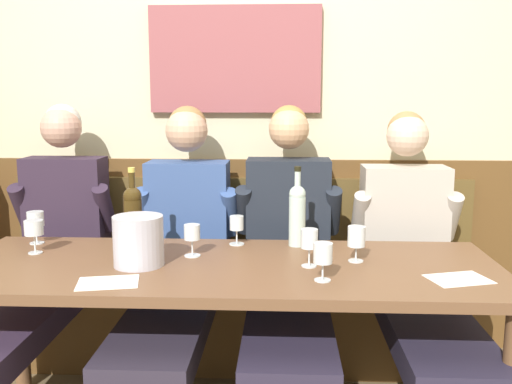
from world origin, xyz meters
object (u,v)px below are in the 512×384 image
object	(u,v)px
wine_glass_mid_left	(323,254)
wine_glass_near_bucket	(34,229)
person_center_right_seat	(40,259)
ice_bucket	(138,241)
wine_glass_right_end	(356,238)
wine_glass_center_front	(192,234)
wine_glass_left_end	(36,221)
person_right_seat	(178,257)
wine_glass_center_rear	(309,240)
person_center_left_seat	(417,265)
dining_table	(225,283)
wine_bottle_amber_mid	(297,213)
person_left_seat	(288,261)
wine_bottle_green_tall	(133,215)
wall_bench	(239,308)
wine_glass_mid_right	(237,225)

from	to	relation	value
wine_glass_mid_left	wine_glass_near_bucket	size ratio (longest dim) A/B	0.98
person_center_right_seat	wine_glass_mid_left	world-z (taller)	person_center_right_seat
ice_bucket	wine_glass_right_end	xyz separation A→B (m)	(0.85, 0.09, -0.00)
wine_glass_center_front	wine_glass_left_end	distance (m)	0.74
person_right_seat	ice_bucket	distance (m)	0.42
wine_glass_center_rear	person_center_right_seat	bearing A→B (deg)	164.43
person_center_left_seat	wine_glass_near_bucket	size ratio (longest dim) A/B	9.28
wine_glass_right_end	person_center_right_seat	bearing A→B (deg)	169.46
dining_table	person_center_left_seat	size ratio (longest dim) A/B	1.65
person_right_seat	wine_glass_center_rear	bearing A→B (deg)	-31.87
wine_glass_left_end	wine_glass_center_rear	bearing A→B (deg)	-13.55
person_right_seat	wine_glass_center_front	bearing A→B (deg)	-65.74
ice_bucket	dining_table	bearing A→B (deg)	6.24
person_right_seat	person_center_left_seat	world-z (taller)	person_right_seat
ice_bucket	wine_glass_center_front	bearing A→B (deg)	36.42
wine_bottle_amber_mid	person_left_seat	bearing A→B (deg)	130.04
person_center_right_seat	wine_glass_left_end	world-z (taller)	person_center_right_seat
wine_bottle_green_tall	wine_glass_near_bucket	bearing A→B (deg)	-167.09
dining_table	person_center_right_seat	distance (m)	0.94
person_center_left_seat	ice_bucket	bearing A→B (deg)	-162.35
person_left_seat	wine_glass_center_rear	xyz separation A→B (m)	(0.08, -0.35, 0.19)
ice_bucket	wine_glass_center_rear	distance (m)	0.66
wine_bottle_amber_mid	wine_glass_near_bucket	bearing A→B (deg)	-170.71
wall_bench	wine_glass_left_end	world-z (taller)	wall_bench
wine_bottle_green_tall	wine_glass_right_end	bearing A→B (deg)	-8.81
person_center_right_seat	wine_bottle_amber_mid	bearing A→B (deg)	-1.35
wine_bottle_green_tall	wine_bottle_amber_mid	bearing A→B (deg)	7.22
ice_bucket	wine_glass_right_end	bearing A→B (deg)	6.35
wine_bottle_green_tall	wine_glass_center_rear	bearing A→B (deg)	-16.62
wine_glass_mid_right	wine_glass_left_end	xyz separation A→B (m)	(-0.89, -0.03, 0.02)
wine_glass_mid_left	wine_glass_left_end	xyz separation A→B (m)	(-1.24, 0.46, 0.01)
dining_table	ice_bucket	world-z (taller)	ice_bucket
person_right_seat	person_left_seat	xyz separation A→B (m)	(0.50, -0.01, -0.01)
person_right_seat	person_left_seat	bearing A→B (deg)	-0.86
wine_glass_center_front	wine_glass_near_bucket	distance (m)	0.66
wall_bench	wine_glass_near_bucket	distance (m)	1.13
wine_bottle_green_tall	wine_glass_left_end	distance (m)	0.46
person_center_right_seat	wine_glass_center_rear	distance (m)	1.27
wine_glass_center_front	wine_glass_center_rear	bearing A→B (deg)	-14.28
wine_glass_mid_right	wine_glass_center_front	bearing A→B (deg)	-130.50
wall_bench	dining_table	world-z (taller)	wall_bench
dining_table	wine_glass_mid_left	world-z (taller)	wine_glass_mid_left
dining_table	person_right_seat	distance (m)	0.43
wine_glass_left_end	wine_glass_right_end	bearing A→B (deg)	-8.68
wine_glass_center_front	ice_bucket	bearing A→B (deg)	-143.58
person_left_seat	wine_glass_center_front	xyz separation A→B (m)	(-0.40, -0.23, 0.18)
person_center_right_seat	wine_glass_mid_left	distance (m)	1.36
wine_glass_right_end	wine_glass_center_rear	world-z (taller)	wine_glass_center_rear
wall_bench	wine_glass_mid_left	bearing A→B (deg)	-67.00
person_center_right_seat	wine_bottle_green_tall	size ratio (longest dim) A/B	3.79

